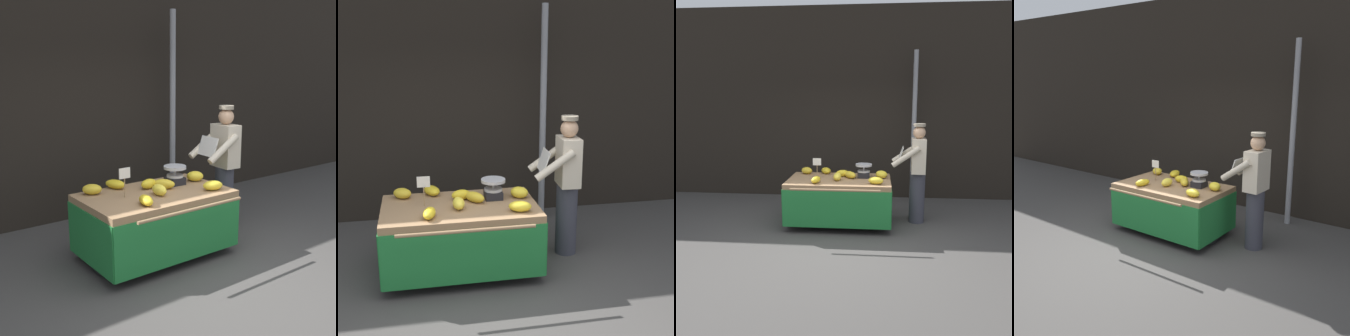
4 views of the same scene
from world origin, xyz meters
The scene contains 15 objects.
ground_plane centered at (0.00, 0.00, 0.00)m, with size 60.00×60.00×0.00m, color #423F3D.
back_wall centered at (0.00, 2.99, 1.99)m, with size 16.00×0.24×3.99m, color black.
street_pole centered at (1.21, 2.52, 1.52)m, with size 0.09×0.09×3.05m, color gray.
banana_cart centered at (-0.14, 1.05, 0.58)m, with size 1.73×1.25×0.79m.
weighing_scale centered at (0.26, 1.20, 0.91)m, with size 0.28×0.28×0.23m.
price_sign centered at (-0.52, 1.09, 1.04)m, with size 0.14×0.01×0.34m.
banana_bunch_0 centered at (-0.76, 1.42, 0.85)m, with size 0.16×0.22×0.12m, color gold.
banana_bunch_1 centered at (-0.42, 1.48, 0.85)m, with size 0.16×0.27×0.11m, color gold.
banana_bunch_2 centered at (-0.48, 0.73, 0.85)m, with size 0.12×0.26×0.11m, color gold.
banana_bunch_3 centered at (0.47, 0.73, 0.85)m, with size 0.15×0.24×0.11m, color yellow.
banana_bunch_4 centered at (-0.16, 0.94, 0.86)m, with size 0.13×0.22×0.13m, color yellow.
banana_bunch_5 centered at (0.04, 1.13, 0.85)m, with size 0.13×0.27×0.12m, color gold.
banana_bunch_6 centered at (0.57, 1.18, 0.86)m, with size 0.17×0.21×0.13m, color yellow.
banana_bunch_7 centered at (-0.10, 1.24, 0.85)m, with size 0.13×0.22×0.12m, color gold.
vendor_person centered at (1.17, 1.29, 0.87)m, with size 0.60×0.54×1.71m.
Camera 2 is at (-0.58, -3.76, 2.52)m, focal length 49.20 mm.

